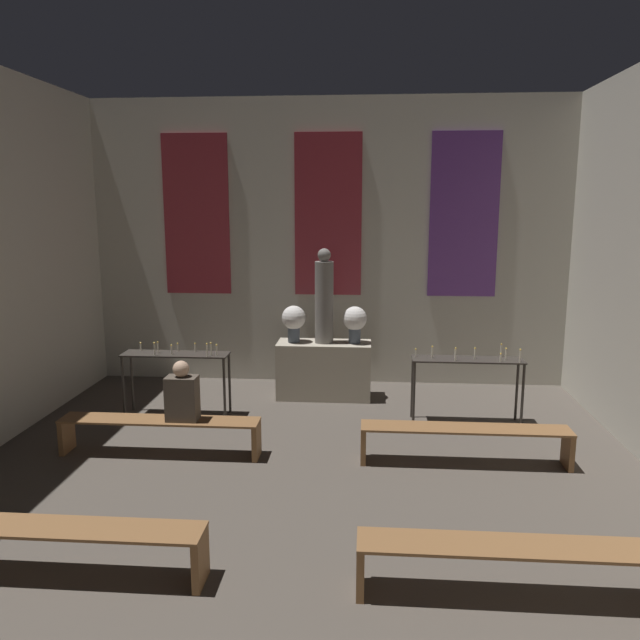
{
  "coord_description": "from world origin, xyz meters",
  "views": [
    {
      "loc": [
        0.65,
        1.9,
        2.93
      ],
      "look_at": [
        0.0,
        10.23,
        1.35
      ],
      "focal_mm": 35.0,
      "sensor_mm": 36.0,
      "label": 1
    }
  ],
  "objects": [
    {
      "name": "wall_back",
      "position": [
        0.0,
        11.98,
        2.3
      ],
      "size": [
        7.84,
        0.16,
        4.55
      ],
      "color": "beige",
      "rests_on": "ground_plane"
    },
    {
      "name": "altar",
      "position": [
        0.0,
        11.03,
        0.43
      ],
      "size": [
        1.41,
        0.58,
        0.85
      ],
      "color": "#ADA38E",
      "rests_on": "ground_plane"
    },
    {
      "name": "statue",
      "position": [
        0.0,
        11.03,
        1.51
      ],
      "size": [
        0.28,
        0.28,
        1.41
      ],
      "color": "slate",
      "rests_on": "altar"
    },
    {
      "name": "flower_vase_left",
      "position": [
        -0.46,
        11.03,
        1.19
      ],
      "size": [
        0.36,
        0.36,
        0.55
      ],
      "color": "#4C5666",
      "rests_on": "altar"
    },
    {
      "name": "flower_vase_right",
      "position": [
        0.46,
        11.03,
        1.19
      ],
      "size": [
        0.36,
        0.36,
        0.55
      ],
      "color": "#4C5666",
      "rests_on": "altar"
    },
    {
      "name": "candle_rack_left",
      "position": [
        -1.98,
        10.05,
        0.76
      ],
      "size": [
        1.47,
        0.38,
        1.08
      ],
      "color": "#332D28",
      "rests_on": "ground_plane"
    },
    {
      "name": "candle_rack_right",
      "position": [
        1.98,
        10.05,
        0.76
      ],
      "size": [
        1.47,
        0.38,
        1.07
      ],
      "color": "#332D28",
      "rests_on": "ground_plane"
    },
    {
      "name": "pew_third_left",
      "position": [
        -1.76,
        6.21,
        0.33
      ],
      "size": [
        2.35,
        0.36,
        0.44
      ],
      "color": "brown",
      "rests_on": "ground_plane"
    },
    {
      "name": "pew_third_right",
      "position": [
        1.76,
        6.21,
        0.33
      ],
      "size": [
        2.35,
        0.36,
        0.44
      ],
      "color": "brown",
      "rests_on": "ground_plane"
    },
    {
      "name": "pew_back_left",
      "position": [
        -1.76,
        8.67,
        0.33
      ],
      "size": [
        2.35,
        0.36,
        0.44
      ],
      "color": "brown",
      "rests_on": "ground_plane"
    },
    {
      "name": "pew_back_right",
      "position": [
        1.76,
        8.67,
        0.33
      ],
      "size": [
        2.35,
        0.36,
        0.44
      ],
      "color": "brown",
      "rests_on": "ground_plane"
    },
    {
      "name": "person_seated",
      "position": [
        -1.48,
        8.67,
        0.74
      ],
      "size": [
        0.36,
        0.24,
        0.71
      ],
      "color": "#4C4238",
      "rests_on": "pew_back_left"
    }
  ]
}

